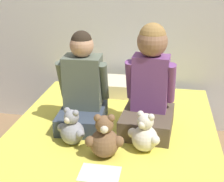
{
  "coord_description": "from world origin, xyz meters",
  "views": [
    {
      "loc": [
        0.3,
        -1.56,
        1.43
      ],
      "look_at": [
        0.0,
        0.18,
        0.71
      ],
      "focal_mm": 50.0,
      "sensor_mm": 36.0,
      "label": 1
    }
  ],
  "objects_px": {
    "teddy_bear_held_by_right_child": "(145,134)",
    "pillow_at_headboard": "(125,87)",
    "sign_card": "(100,174)",
    "child_on_right": "(150,87)",
    "child_on_left": "(83,89)",
    "teddy_bear_between_children": "(105,139)",
    "bed": "(107,176)",
    "teddy_bear_held_by_left_child": "(72,129)"
  },
  "relations": [
    {
      "from": "teddy_bear_held_by_right_child",
      "to": "pillow_at_headboard",
      "type": "distance_m",
      "value": 0.86
    },
    {
      "from": "sign_card",
      "to": "child_on_right",
      "type": "bearing_deg",
      "value": 68.33
    },
    {
      "from": "child_on_left",
      "to": "teddy_bear_between_children",
      "type": "relative_size",
      "value": 2.41
    },
    {
      "from": "pillow_at_headboard",
      "to": "sign_card",
      "type": "xyz_separation_m",
      "value": [
        0.01,
        -1.1,
        -0.05
      ]
    },
    {
      "from": "child_on_right",
      "to": "pillow_at_headboard",
      "type": "bearing_deg",
      "value": 116.43
    },
    {
      "from": "child_on_right",
      "to": "sign_card",
      "type": "xyz_separation_m",
      "value": [
        -0.21,
        -0.53,
        -0.29
      ]
    },
    {
      "from": "teddy_bear_held_by_right_child",
      "to": "teddy_bear_between_children",
      "type": "xyz_separation_m",
      "value": [
        -0.21,
        -0.1,
        0.01
      ]
    },
    {
      "from": "bed",
      "to": "child_on_right",
      "type": "height_order",
      "value": "child_on_right"
    },
    {
      "from": "bed",
      "to": "teddy_bear_held_by_right_child",
      "type": "bearing_deg",
      "value": 0.09
    },
    {
      "from": "teddy_bear_held_by_left_child",
      "to": "sign_card",
      "type": "distance_m",
      "value": 0.36
    },
    {
      "from": "teddy_bear_held_by_left_child",
      "to": "child_on_right",
      "type": "bearing_deg",
      "value": 54.49
    },
    {
      "from": "child_on_left",
      "to": "child_on_right",
      "type": "bearing_deg",
      "value": -2.58
    },
    {
      "from": "child_on_left",
      "to": "sign_card",
      "type": "relative_size",
      "value": 2.97
    },
    {
      "from": "teddy_bear_held_by_right_child",
      "to": "sign_card",
      "type": "distance_m",
      "value": 0.35
    },
    {
      "from": "bed",
      "to": "sign_card",
      "type": "relative_size",
      "value": 9.64
    },
    {
      "from": "child_on_right",
      "to": "teddy_bear_between_children",
      "type": "distance_m",
      "value": 0.46
    },
    {
      "from": "child_on_left",
      "to": "teddy_bear_held_by_left_child",
      "type": "bearing_deg",
      "value": -92.13
    },
    {
      "from": "bed",
      "to": "pillow_at_headboard",
      "type": "height_order",
      "value": "pillow_at_headboard"
    },
    {
      "from": "teddy_bear_held_by_left_child",
      "to": "teddy_bear_between_children",
      "type": "relative_size",
      "value": 0.88
    },
    {
      "from": "teddy_bear_held_by_left_child",
      "to": "sign_card",
      "type": "xyz_separation_m",
      "value": [
        0.22,
        -0.27,
        -0.09
      ]
    },
    {
      "from": "pillow_at_headboard",
      "to": "sign_card",
      "type": "bearing_deg",
      "value": -89.35
    },
    {
      "from": "bed",
      "to": "sign_card",
      "type": "distance_m",
      "value": 0.35
    },
    {
      "from": "bed",
      "to": "sign_card",
      "type": "xyz_separation_m",
      "value": [
        0.01,
        -0.27,
        0.22
      ]
    },
    {
      "from": "teddy_bear_held_by_left_child",
      "to": "child_on_left",
      "type": "bearing_deg",
      "value": 113.05
    },
    {
      "from": "child_on_left",
      "to": "sign_card",
      "type": "distance_m",
      "value": 0.63
    },
    {
      "from": "teddy_bear_held_by_right_child",
      "to": "pillow_at_headboard",
      "type": "bearing_deg",
      "value": 129.74
    },
    {
      "from": "bed",
      "to": "sign_card",
      "type": "bearing_deg",
      "value": -87.31
    },
    {
      "from": "sign_card",
      "to": "child_on_left",
      "type": "bearing_deg",
      "value": 112.57
    },
    {
      "from": "bed",
      "to": "pillow_at_headboard",
      "type": "bearing_deg",
      "value": 90.0
    },
    {
      "from": "child_on_left",
      "to": "child_on_right",
      "type": "xyz_separation_m",
      "value": [
        0.43,
        -0.0,
        0.04
      ]
    },
    {
      "from": "sign_card",
      "to": "teddy_bear_held_by_left_child",
      "type": "bearing_deg",
      "value": 129.76
    },
    {
      "from": "bed",
      "to": "child_on_left",
      "type": "bearing_deg",
      "value": 128.03
    },
    {
      "from": "pillow_at_headboard",
      "to": "teddy_bear_held_by_right_child",
      "type": "bearing_deg",
      "value": -75.14
    },
    {
      "from": "teddy_bear_held_by_right_child",
      "to": "child_on_right",
      "type": "bearing_deg",
      "value": 114.1
    },
    {
      "from": "bed",
      "to": "child_on_left",
      "type": "xyz_separation_m",
      "value": [
        -0.21,
        0.27,
        0.46
      ]
    },
    {
      "from": "child_on_right",
      "to": "teddy_bear_held_by_left_child",
      "type": "relative_size",
      "value": 3.0
    },
    {
      "from": "teddy_bear_held_by_left_child",
      "to": "pillow_at_headboard",
      "type": "relative_size",
      "value": 0.45
    },
    {
      "from": "pillow_at_headboard",
      "to": "teddy_bear_held_by_left_child",
      "type": "bearing_deg",
      "value": -104.09
    },
    {
      "from": "child_on_left",
      "to": "teddy_bear_held_by_right_child",
      "type": "relative_size",
      "value": 2.6
    },
    {
      "from": "bed",
      "to": "teddy_bear_held_by_right_child",
      "type": "distance_m",
      "value": 0.39
    },
    {
      "from": "teddy_bear_between_children",
      "to": "pillow_at_headboard",
      "type": "height_order",
      "value": "teddy_bear_between_children"
    },
    {
      "from": "bed",
      "to": "teddy_bear_between_children",
      "type": "distance_m",
      "value": 0.34
    }
  ]
}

